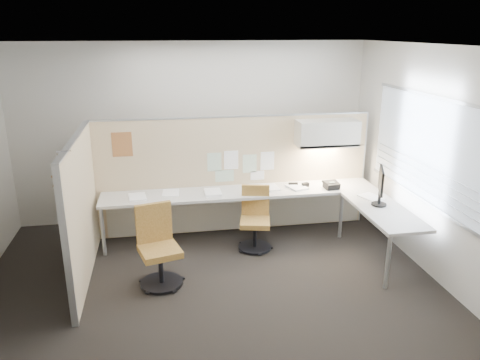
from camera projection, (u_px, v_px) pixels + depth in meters
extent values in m
cube|color=black|center=(211.00, 284.00, 5.70)|extent=(5.50, 4.50, 0.01)
cube|color=white|center=(206.00, 45.00, 4.84)|extent=(5.50, 4.50, 0.01)
cube|color=beige|center=(193.00, 133.00, 7.38)|extent=(5.50, 0.02, 2.80)
cube|color=beige|center=(246.00, 272.00, 3.16)|extent=(5.50, 0.02, 2.80)
cube|color=beige|center=(432.00, 163.00, 5.73)|extent=(0.02, 4.50, 2.80)
cube|color=#99A5B2|center=(432.00, 151.00, 5.68)|extent=(0.01, 2.80, 1.30)
cube|color=#CDB88E|center=(234.00, 175.00, 7.02)|extent=(4.10, 0.06, 1.75)
cube|color=#CDB88E|center=(82.00, 210.00, 5.65)|extent=(0.06, 2.20, 1.75)
cube|color=beige|center=(241.00, 192.00, 6.77)|extent=(4.00, 0.60, 0.04)
cube|color=beige|center=(384.00, 211.00, 6.08)|extent=(0.60, 1.47, 0.04)
cube|color=beige|center=(238.00, 209.00, 7.14)|extent=(3.90, 0.02, 0.64)
cylinder|color=#A5A8AA|center=(103.00, 232.00, 6.33)|extent=(0.05, 0.05, 0.69)
cylinder|color=#A5A8AA|center=(388.00, 262.00, 5.51)|extent=(0.05, 0.05, 0.69)
cylinder|color=#A5A8AA|center=(341.00, 215.00, 6.89)|extent=(0.05, 0.05, 0.69)
cube|color=beige|center=(327.00, 133.00, 6.85)|extent=(0.90, 0.36, 0.38)
cube|color=#FFEABF|center=(326.00, 147.00, 6.92)|extent=(0.60, 0.06, 0.02)
cube|color=#8CBF8C|center=(214.00, 162.00, 6.87)|extent=(0.21, 0.00, 0.28)
cube|color=white|center=(231.00, 160.00, 6.91)|extent=(0.21, 0.00, 0.28)
cube|color=#8CBF8C|center=(250.00, 164.00, 6.98)|extent=(0.21, 0.00, 0.28)
cube|color=white|center=(267.00, 161.00, 7.01)|extent=(0.21, 0.00, 0.28)
cube|color=#8CBF8C|center=(225.00, 176.00, 6.96)|extent=(0.28, 0.00, 0.18)
cube|color=white|center=(257.00, 175.00, 7.05)|extent=(0.21, 0.00, 0.14)
cube|color=orange|center=(122.00, 144.00, 6.56)|extent=(0.28, 0.00, 0.35)
cylinder|color=black|center=(162.00, 283.00, 5.68)|extent=(0.51, 0.51, 0.03)
cylinder|color=black|center=(161.00, 268.00, 5.62)|extent=(0.06, 0.06, 0.39)
cube|color=tan|center=(160.00, 251.00, 5.55)|extent=(0.55, 0.55, 0.08)
cube|color=tan|center=(154.00, 222.00, 5.64)|extent=(0.43, 0.17, 0.49)
cylinder|color=black|center=(255.00, 247.00, 6.61)|extent=(0.46, 0.46, 0.03)
cylinder|color=black|center=(255.00, 236.00, 6.55)|extent=(0.05, 0.05, 0.35)
cube|color=tan|center=(255.00, 222.00, 6.49)|extent=(0.49, 0.49, 0.07)
cube|color=tan|center=(255.00, 200.00, 6.60)|extent=(0.39, 0.14, 0.44)
cylinder|color=black|center=(379.00, 204.00, 6.21)|extent=(0.20, 0.20, 0.02)
cylinder|color=black|center=(379.00, 198.00, 6.19)|extent=(0.04, 0.04, 0.18)
cube|color=black|center=(381.00, 180.00, 6.11)|extent=(0.21, 0.46, 0.32)
cube|color=black|center=(381.00, 180.00, 6.11)|extent=(0.17, 0.41, 0.28)
cube|color=black|center=(331.00, 185.00, 6.85)|extent=(0.22, 0.21, 0.12)
cylinder|color=black|center=(325.00, 183.00, 6.85)|extent=(0.06, 0.17, 0.04)
cube|color=black|center=(293.00, 184.00, 6.98)|extent=(0.14, 0.06, 0.05)
cube|color=black|center=(305.00, 185.00, 6.94)|extent=(0.11, 0.09, 0.06)
cube|color=silver|center=(64.00, 151.00, 4.77)|extent=(0.14, 0.02, 0.02)
cylinder|color=silver|center=(57.00, 160.00, 4.78)|extent=(0.02, 0.02, 0.14)
cube|color=#AD7F4C|center=(59.00, 172.00, 4.82)|extent=(0.02, 0.44, 0.12)
cube|color=#AD7F4C|center=(57.00, 175.00, 4.86)|extent=(0.02, 0.44, 0.12)
cube|color=#9D9BA5|center=(64.00, 230.00, 4.97)|extent=(0.01, 0.07, 1.11)
cube|color=white|center=(137.00, 197.00, 6.49)|extent=(0.26, 0.33, 0.03)
cube|color=white|center=(171.00, 193.00, 6.66)|extent=(0.25, 0.31, 0.02)
cube|color=white|center=(213.00, 192.00, 6.65)|extent=(0.23, 0.30, 0.03)
cube|color=white|center=(270.00, 188.00, 6.89)|extent=(0.24, 0.31, 0.02)
cube|color=white|center=(297.00, 187.00, 6.89)|extent=(0.31, 0.36, 0.03)
cube|color=white|center=(371.00, 197.00, 6.48)|extent=(0.32, 0.36, 0.02)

